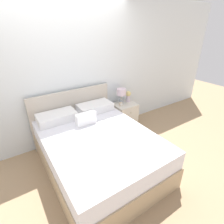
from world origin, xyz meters
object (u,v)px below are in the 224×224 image
(bed, at_px, (96,148))
(flower_vase, at_px, (128,96))
(nightstand, at_px, (125,116))
(alarm_clock, at_px, (121,104))
(table_lamp, at_px, (121,93))

(bed, xyz_separation_m, flower_vase, (1.25, 0.79, 0.37))
(nightstand, distance_m, alarm_clock, 0.34)
(flower_vase, bearing_deg, alarm_clock, -160.88)
(alarm_clock, bearing_deg, table_lamp, 49.99)
(bed, bearing_deg, flower_vase, 32.32)
(table_lamp, xyz_separation_m, flower_vase, (0.19, -0.00, -0.09))
(alarm_clock, bearing_deg, nightstand, 7.65)
(bed, distance_m, alarm_clock, 1.23)
(nightstand, xyz_separation_m, alarm_clock, (-0.12, -0.02, 0.32))
(flower_vase, bearing_deg, table_lamp, 179.95)
(table_lamp, distance_m, alarm_clock, 0.23)
(nightstand, distance_m, table_lamp, 0.52)
(nightstand, xyz_separation_m, table_lamp, (-0.05, 0.08, 0.51))
(nightstand, height_order, alarm_clock, alarm_clock)
(flower_vase, xyz_separation_m, alarm_clock, (-0.27, -0.09, -0.10))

